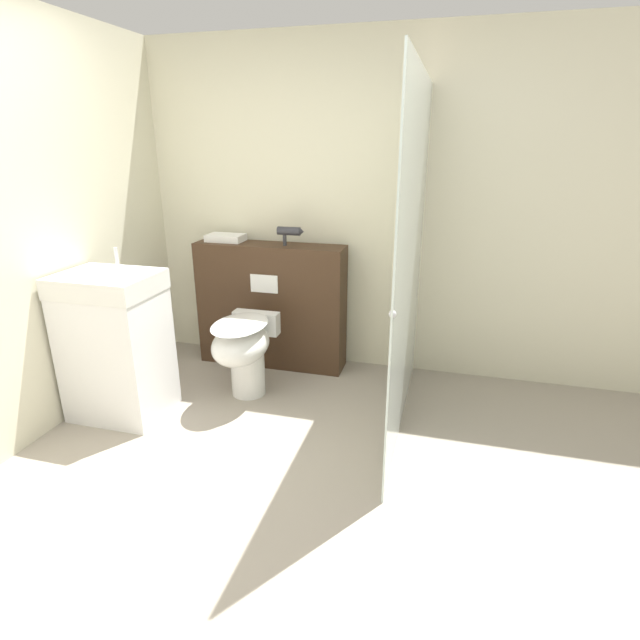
% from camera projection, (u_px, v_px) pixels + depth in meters
% --- Properties ---
extents(ground_plane, '(12.00, 12.00, 0.00)m').
position_uv_depth(ground_plane, '(218.00, 525.00, 2.41)').
color(ground_plane, '#9E9384').
extents(wall_back, '(8.00, 0.06, 2.50)m').
position_uv_depth(wall_back, '(326.00, 209.00, 3.86)').
color(wall_back, beige).
rests_on(wall_back, ground_plane).
extents(partition_panel, '(1.19, 0.28, 1.00)m').
position_uv_depth(partition_panel, '(271.00, 306.00, 4.02)').
color(partition_panel, '#3D2819').
rests_on(partition_panel, ground_plane).
extents(shower_glass, '(0.04, 1.67, 2.12)m').
position_uv_depth(shower_glass, '(410.00, 265.00, 2.95)').
color(shower_glass, silver).
rests_on(shower_glass, ground_plane).
extents(toilet, '(0.37, 0.60, 0.58)m').
position_uv_depth(toilet, '(244.00, 348.00, 3.50)').
color(toilet, white).
rests_on(toilet, ground_plane).
extents(sink_vanity, '(0.60, 0.48, 1.11)m').
position_uv_depth(sink_vanity, '(116.00, 345.00, 3.26)').
color(sink_vanity, white).
rests_on(sink_vanity, ground_plane).
extents(hair_drier, '(0.21, 0.06, 0.14)m').
position_uv_depth(hair_drier, '(290.00, 232.00, 3.75)').
color(hair_drier, '#2D2D33').
rests_on(hair_drier, partition_panel).
extents(folded_towel, '(0.29, 0.19, 0.05)m').
position_uv_depth(folded_towel, '(226.00, 238.00, 3.96)').
color(folded_towel, white).
rests_on(folded_towel, partition_panel).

